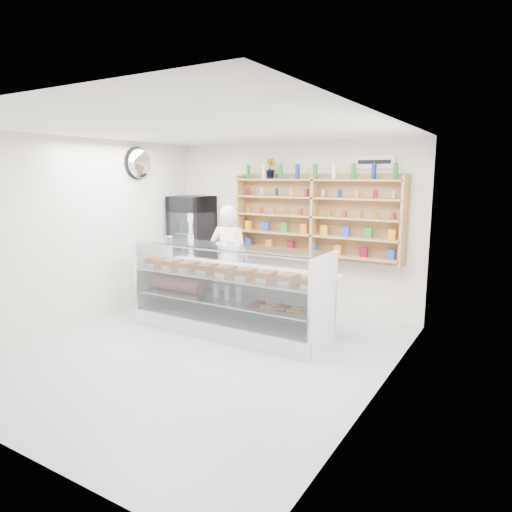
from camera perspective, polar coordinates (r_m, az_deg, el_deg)
The scene contains 8 objects.
room at distance 5.68m, azimuth -7.03°, elevation 1.34°, with size 5.00×5.00×5.00m.
display_counter at distance 6.65m, azimuth -3.24°, elevation -6.57°, with size 2.93×0.87×1.28m.
shop_worker at distance 7.51m, azimuth -3.38°, elevation -0.38°, with size 0.65×0.43×1.79m, color silver.
drinks_cooler at distance 8.54m, azimuth -7.94°, elevation 1.14°, with size 0.71×0.70×1.88m.
wall_shelving at distance 7.41m, azimuth 7.31°, elevation 4.88°, with size 2.84×0.28×1.33m.
potted_plant at distance 7.74m, azimuth 1.88°, elevation 10.88°, with size 0.19×0.15×0.34m, color #1E6626.
security_mirror at distance 7.96m, azimuth -14.35°, elevation 11.17°, with size 0.15×0.50×0.50m, color silver.
wall_sign at distance 7.19m, azimuth 14.60°, elevation 11.31°, with size 0.62×0.03×0.20m, color white.
Camera 1 is at (3.47, -4.42, 2.26)m, focal length 32.00 mm.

